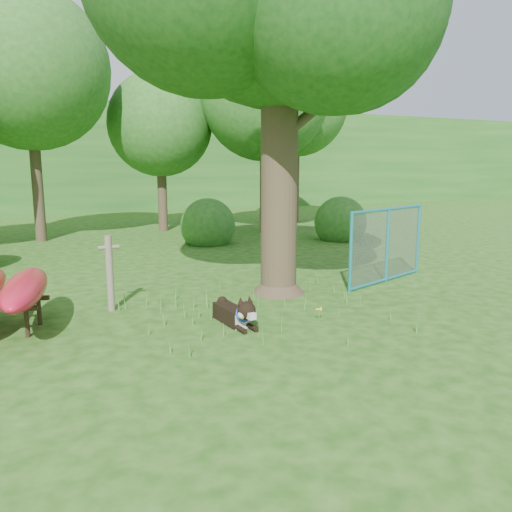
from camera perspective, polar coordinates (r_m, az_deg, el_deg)
name	(u,v)px	position (r m, az deg, el deg)	size (l,w,h in m)	color
ground	(277,334)	(7.69, 2.36, -8.92)	(80.00, 80.00, 0.00)	#1C480E
wooden_post	(110,271)	(9.08, -16.38, -1.70)	(0.37, 0.13, 1.34)	#695F4F
husky_dog	(236,314)	(8.03, -2.27, -6.59)	(0.39, 1.27, 0.56)	black
fence_section	(387,245)	(11.30, 14.77, 1.25)	(2.67, 1.02, 2.74)	teal
wildflower_clump	(319,310)	(8.30, 7.23, -6.18)	(0.11, 0.11, 0.23)	#438B2D
bg_tree_b	(29,70)	(18.74, -24.56, 18.82)	(5.20, 5.20, 8.22)	#392D1F
bg_tree_c	(160,124)	(20.12, -10.91, 14.55)	(4.00, 4.00, 6.12)	#392D1F
bg_tree_d	(265,97)	(19.51, 1.01, 17.76)	(4.80, 4.80, 7.50)	#392D1F
bg_tree_e	(296,105)	(23.54, 4.64, 16.78)	(4.60, 4.60, 7.55)	#392D1F
shrub_right	(340,240)	(17.65, 9.57, 1.86)	(1.80, 1.80, 1.80)	#235D1E
shrub_mid	(208,244)	(16.55, -5.48, 1.40)	(1.80, 1.80, 1.80)	#235D1E
wooded_hillside	(82,159)	(34.64, -19.27, 10.43)	(80.00, 12.00, 6.00)	#235D1E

